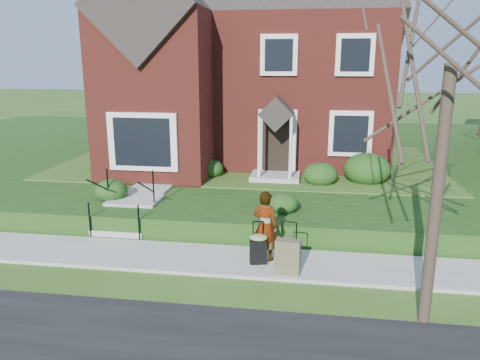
% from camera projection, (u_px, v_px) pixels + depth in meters
% --- Properties ---
extents(ground, '(120.00, 120.00, 0.00)m').
position_uv_depth(ground, '(204.00, 261.00, 10.67)').
color(ground, '#2D5119').
rests_on(ground, ground).
extents(sidewalk, '(60.00, 1.60, 0.08)m').
position_uv_depth(sidewalk, '(204.00, 259.00, 10.66)').
color(sidewalk, '#9E9B93').
rests_on(sidewalk, ground).
extents(terrace, '(44.00, 20.00, 0.60)m').
position_uv_depth(terrace, '(348.00, 158.00, 20.46)').
color(terrace, '#1A3D10').
rests_on(terrace, ground).
extents(walkway, '(1.20, 6.00, 0.06)m').
position_uv_depth(walkway, '(164.00, 177.00, 15.66)').
color(walkway, '#9E9B93').
rests_on(walkway, terrace).
extents(main_house, '(10.40, 10.20, 9.40)m').
position_uv_depth(main_house, '(250.00, 39.00, 18.60)').
color(main_house, maroon).
rests_on(main_house, terrace).
extents(front_steps, '(1.40, 2.02, 1.50)m').
position_uv_depth(front_steps, '(129.00, 211.00, 12.68)').
color(front_steps, '#9E9B93').
rests_on(front_steps, ground).
extents(foundation_shrubs, '(10.02, 4.61, 1.09)m').
position_uv_depth(foundation_shrubs, '(233.00, 168.00, 15.10)').
color(foundation_shrubs, '#15350F').
rests_on(foundation_shrubs, terrace).
extents(woman, '(0.67, 0.55, 1.59)m').
position_uv_depth(woman, '(265.00, 226.00, 10.38)').
color(woman, '#999999').
rests_on(woman, sidewalk).
extents(suitcase_black, '(0.47, 0.42, 0.97)m').
position_uv_depth(suitcase_black, '(258.00, 247.00, 10.26)').
color(suitcase_black, black).
rests_on(suitcase_black, sidewalk).
extents(suitcase_olive, '(0.55, 0.34, 1.12)m').
position_uv_depth(suitcase_olive, '(288.00, 256.00, 9.79)').
color(suitcase_olive, brown).
rests_on(suitcase_olive, sidewalk).
extents(tree_verge, '(4.81, 4.81, 6.87)m').
position_uv_depth(tree_verge, '(454.00, 35.00, 7.01)').
color(tree_verge, '#473A2B').
rests_on(tree_verge, ground).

